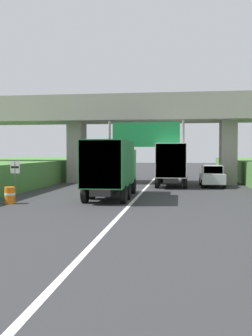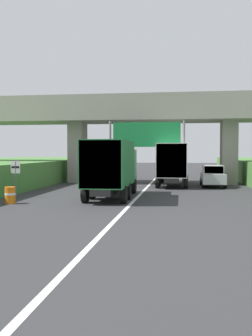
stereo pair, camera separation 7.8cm
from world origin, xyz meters
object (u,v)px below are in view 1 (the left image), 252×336
(speed_limit_sign, at_px, (15,173))
(truck_yellow, at_px, (172,162))
(overhead_highway_sign, at_px, (146,139))
(car_silver, at_px, (212,176))
(construction_barrel_3, at_px, (10,195))
(truck_green, at_px, (112,166))

(speed_limit_sign, bearing_deg, truck_yellow, 45.13)
(overhead_highway_sign, height_order, truck_yellow, overhead_highway_sign)
(car_silver, bearing_deg, construction_barrel_3, -134.69)
(truck_yellow, xyz_separation_m, car_silver, (3.21, -0.45, -1.08))
(overhead_highway_sign, height_order, construction_barrel_3, overhead_highway_sign)
(speed_limit_sign, bearing_deg, truck_green, 3.50)
(truck_yellow, distance_m, truck_green, 9.64)
(truck_yellow, distance_m, construction_barrel_3, 14.88)
(truck_yellow, bearing_deg, truck_green, -110.68)
(truck_green, distance_m, car_silver, 10.88)
(overhead_highway_sign, height_order, car_silver, overhead_highway_sign)
(truck_green, xyz_separation_m, car_silver, (6.62, 8.57, -1.08))
(overhead_highway_sign, bearing_deg, truck_yellow, 47.50)
(overhead_highway_sign, xyz_separation_m, truck_green, (-1.46, -6.90, -1.87))
(truck_yellow, relative_size, car_silver, 1.78)
(speed_limit_sign, relative_size, construction_barrel_3, 2.48)
(car_silver, bearing_deg, truck_yellow, 171.98)
(speed_limit_sign, height_order, car_silver, speed_limit_sign)
(overhead_highway_sign, bearing_deg, speed_limit_sign, -135.53)
(speed_limit_sign, bearing_deg, construction_barrel_3, -71.38)
(car_silver, distance_m, construction_barrel_3, 16.52)
(truck_yellow, height_order, truck_green, same)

